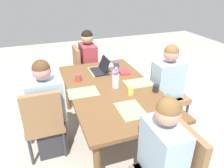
% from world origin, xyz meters
% --- Properties ---
extents(ground_plane, '(10.00, 10.00, 0.00)m').
position_xyz_m(ground_plane, '(0.00, 0.00, 0.00)').
color(ground_plane, '#B2A899').
extents(dining_table, '(1.85, 1.06, 0.72)m').
position_xyz_m(dining_table, '(0.00, 0.00, 0.65)').
color(dining_table, brown).
rests_on(dining_table, ground_plane).
extents(person_head_left_left_near, '(0.40, 0.36, 1.19)m').
position_xyz_m(person_head_left_left_near, '(-1.15, -0.02, 0.53)').
color(person_head_left_left_near, '#2D2D33').
rests_on(person_head_left_left_near, ground_plane).
extents(chair_head_right_left_mid, '(0.44, 0.44, 0.90)m').
position_xyz_m(chair_head_right_left_mid, '(1.26, 0.08, 0.50)').
color(chair_head_right_left_mid, olive).
rests_on(chair_head_right_left_mid, ground_plane).
extents(person_head_right_left_mid, '(0.40, 0.36, 1.19)m').
position_xyz_m(person_head_right_left_mid, '(1.20, 0.00, 0.53)').
color(person_head_right_left_mid, '#2D2D33').
rests_on(person_head_right_left_mid, ground_plane).
extents(chair_far_left_far, '(0.44, 0.44, 0.90)m').
position_xyz_m(chair_far_left_far, '(-0.09, 0.86, 0.50)').
color(chair_far_left_far, olive).
rests_on(chair_far_left_far, ground_plane).
extents(person_far_left_far, '(0.36, 0.40, 1.19)m').
position_xyz_m(person_far_left_far, '(-0.01, 0.80, 0.53)').
color(person_far_left_far, '#2D2D33').
rests_on(person_far_left_far, ground_plane).
extents(chair_near_right_near, '(0.44, 0.44, 0.90)m').
position_xyz_m(chair_near_right_near, '(0.07, -0.88, 0.50)').
color(chair_near_right_near, olive).
rests_on(chair_near_right_near, ground_plane).
extents(person_near_right_near, '(0.36, 0.40, 1.19)m').
position_xyz_m(person_near_right_near, '(-0.00, -0.82, 0.53)').
color(person_near_right_near, '#2D2D33').
rests_on(person_near_right_near, ground_plane).
extents(flower_vase, '(0.10, 0.09, 0.27)m').
position_xyz_m(flower_vase, '(0.00, -0.05, 0.85)').
color(flower_vase, silver).
rests_on(flower_vase, dining_table).
extents(placemat_head_left_left_near, '(0.37, 0.27, 0.00)m').
position_xyz_m(placemat_head_left_left_near, '(-0.54, -0.01, 0.73)').
color(placemat_head_left_left_near, '#7FAD70').
rests_on(placemat_head_left_left_near, dining_table).
extents(placemat_head_right_left_mid, '(0.37, 0.27, 0.00)m').
position_xyz_m(placemat_head_right_left_mid, '(0.56, 0.00, 0.73)').
color(placemat_head_right_left_mid, '#7FAD70').
rests_on(placemat_head_right_left_mid, dining_table).
extents(placemat_far_left_far, '(0.27, 0.37, 0.00)m').
position_xyz_m(placemat_far_left_far, '(-0.00, 0.37, 0.73)').
color(placemat_far_left_far, '#7FAD70').
rests_on(placemat_far_left_far, dining_table).
extents(placemat_near_right_near, '(0.27, 0.37, 0.00)m').
position_xyz_m(placemat_near_right_near, '(-0.00, -0.37, 0.73)').
color(placemat_near_right_near, '#7FAD70').
rests_on(placemat_near_right_near, dining_table).
extents(laptop_head_right_left_mid, '(0.32, 0.22, 0.20)m').
position_xyz_m(laptop_head_right_left_mid, '(0.53, -0.02, 0.77)').
color(laptop_head_right_left_mid, black).
rests_on(laptop_head_right_left_mid, dining_table).
extents(coffee_mug_near_left, '(0.08, 0.08, 0.10)m').
position_xyz_m(coffee_mug_near_left, '(0.33, 0.35, 0.77)').
color(coffee_mug_near_left, '#AD3D38').
rests_on(coffee_mug_near_left, dining_table).
extents(coffee_mug_near_right, '(0.07, 0.07, 0.09)m').
position_xyz_m(coffee_mug_near_right, '(0.58, -0.28, 0.77)').
color(coffee_mug_near_right, '#33477A').
rests_on(coffee_mug_near_right, dining_table).
extents(coffee_mug_centre_left, '(0.08, 0.08, 0.10)m').
position_xyz_m(coffee_mug_centre_left, '(-0.23, -0.15, 0.77)').
color(coffee_mug_centre_left, '#DBC64C').
rests_on(coffee_mug_centre_left, dining_table).
extents(coffee_mug_centre_right, '(0.08, 0.08, 0.08)m').
position_xyz_m(coffee_mug_centre_right, '(-0.53, -0.45, 0.76)').
color(coffee_mug_centre_right, '#47704C').
rests_on(coffee_mug_centre_right, dining_table).
extents(coffee_mug_far_left, '(0.07, 0.07, 0.09)m').
position_xyz_m(coffee_mug_far_left, '(-0.28, -0.46, 0.77)').
color(coffee_mug_far_left, '#232328').
rests_on(coffee_mug_far_left, dining_table).
extents(book_red_cover, '(0.22, 0.17, 0.03)m').
position_xyz_m(book_red_cover, '(0.37, -0.32, 0.74)').
color(book_red_cover, '#B73338').
rests_on(book_red_cover, dining_table).
extents(phone_black, '(0.11, 0.16, 0.01)m').
position_xyz_m(phone_black, '(-0.64, -0.36, 0.73)').
color(phone_black, black).
rests_on(phone_black, dining_table).
extents(phone_silver, '(0.16, 0.09, 0.01)m').
position_xyz_m(phone_silver, '(0.72, -0.24, 0.73)').
color(phone_silver, silver).
rests_on(phone_silver, dining_table).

